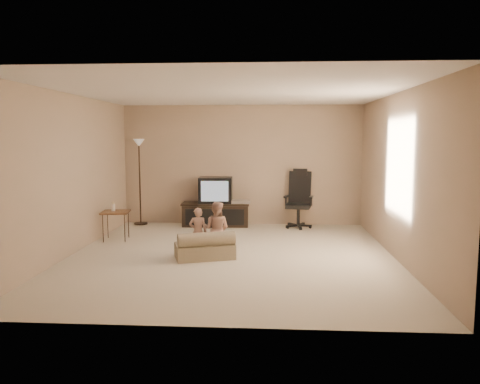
# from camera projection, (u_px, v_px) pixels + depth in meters

# --- Properties ---
(floor) EXTENTS (5.50, 5.50, 0.00)m
(floor) POSITION_uv_depth(u_px,v_px,m) (231.00, 256.00, 7.25)
(floor) COLOR beige
(floor) RESTS_ON ground
(room_shell) EXTENTS (5.50, 5.50, 5.50)m
(room_shell) POSITION_uv_depth(u_px,v_px,m) (231.00, 158.00, 7.07)
(room_shell) COLOR white
(room_shell) RESTS_ON floor
(tv_stand) EXTENTS (1.43, 0.57, 1.01)m
(tv_stand) POSITION_uv_depth(u_px,v_px,m) (216.00, 206.00, 9.70)
(tv_stand) COLOR black
(tv_stand) RESTS_ON floor
(office_chair) EXTENTS (0.64, 0.67, 1.19)m
(office_chair) POSITION_uv_depth(u_px,v_px,m) (299.00, 206.00, 9.53)
(office_chair) COLOR black
(office_chair) RESTS_ON floor
(side_table) EXTENTS (0.52, 0.52, 0.70)m
(side_table) POSITION_uv_depth(u_px,v_px,m) (115.00, 212.00, 8.32)
(side_table) COLOR brown
(side_table) RESTS_ON floor
(floor_lamp) EXTENTS (0.28, 0.28, 1.80)m
(floor_lamp) POSITION_uv_depth(u_px,v_px,m) (139.00, 162.00, 9.76)
(floor_lamp) COLOR black
(floor_lamp) RESTS_ON floor
(child_sofa) EXTENTS (0.98, 0.74, 0.43)m
(child_sofa) POSITION_uv_depth(u_px,v_px,m) (205.00, 248.00, 7.06)
(child_sofa) COLOR gray
(child_sofa) RESTS_ON floor
(toddler_left) EXTENTS (0.30, 0.24, 0.76)m
(toddler_left) POSITION_uv_depth(u_px,v_px,m) (198.00, 232.00, 7.21)
(toddler_left) COLOR tan
(toddler_left) RESTS_ON floor
(toddler_right) EXTENTS (0.46, 0.33, 0.85)m
(toddler_right) POSITION_uv_depth(u_px,v_px,m) (216.00, 229.00, 7.19)
(toddler_right) COLOR tan
(toddler_right) RESTS_ON floor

